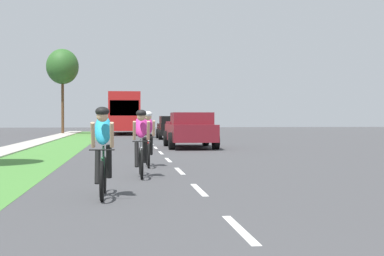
% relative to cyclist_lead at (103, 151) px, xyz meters
% --- Properties ---
extents(ground_plane, '(120.00, 120.00, 0.00)m').
position_rel_cyclist_lead_xyz_m(ground_plane, '(1.80, 11.72, -0.81)').
color(ground_plane, '#424244').
extents(grass_verge, '(2.46, 70.00, 0.01)m').
position_rel_cyclist_lead_xyz_m(grass_verge, '(-2.70, 11.72, -0.81)').
color(grass_verge, '#478438').
rests_on(grass_verge, ground_plane).
extents(lane_markings_center, '(0.12, 54.07, 0.01)m').
position_rel_cyclist_lead_xyz_m(lane_markings_center, '(1.80, 15.72, -0.81)').
color(lane_markings_center, white).
rests_on(lane_markings_center, ground_plane).
extents(cyclist_lead, '(0.42, 1.72, 1.58)m').
position_rel_cyclist_lead_xyz_m(cyclist_lead, '(0.00, 0.00, 0.00)').
color(cyclist_lead, black).
rests_on(cyclist_lead, ground_plane).
extents(cyclist_trailing, '(0.42, 1.72, 1.58)m').
position_rel_cyclist_lead_xyz_m(cyclist_trailing, '(0.75, 3.18, 0.00)').
color(cyclist_trailing, black).
rests_on(cyclist_trailing, ground_plane).
extents(cyclist_distant, '(0.42, 1.72, 1.58)m').
position_rel_cyclist_lead_xyz_m(cyclist_distant, '(1.02, 5.92, 0.00)').
color(cyclist_distant, black).
rests_on(cyclist_distant, ground_plane).
extents(pickup_maroon, '(2.22, 5.10, 1.64)m').
position_rel_cyclist_lead_xyz_m(pickup_maroon, '(3.39, 15.49, 0.02)').
color(pickup_maroon, maroon).
rests_on(pickup_maroon, ground_plane).
extents(sedan_black, '(1.98, 4.30, 1.52)m').
position_rel_cyclist_lead_xyz_m(sedan_black, '(3.50, 26.51, -0.04)').
color(sedan_black, black).
rests_on(sedan_black, ground_plane).
extents(bus_red, '(2.78, 11.60, 3.48)m').
position_rel_cyclist_lead_xyz_m(bus_red, '(0.33, 38.52, 1.17)').
color(bus_red, red).
rests_on(bus_red, ground_plane).
extents(suv_white, '(2.15, 4.70, 1.79)m').
position_rel_cyclist_lead_xyz_m(suv_white, '(0.00, 57.71, 0.14)').
color(suv_white, silver).
rests_on(suv_white, ground_plane).
extents(street_tree_far, '(2.82, 2.82, 7.49)m').
position_rel_cyclist_lead_xyz_m(street_tree_far, '(-5.09, 39.18, 5.08)').
color(street_tree_far, brown).
rests_on(street_tree_far, ground_plane).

